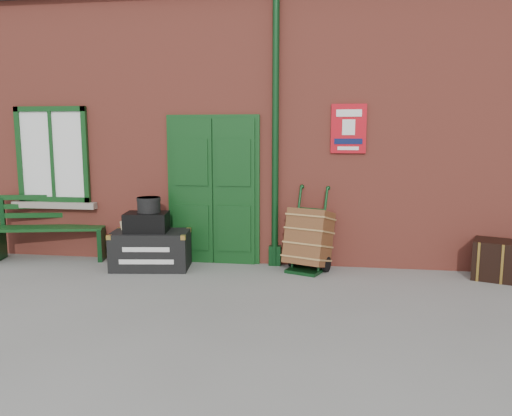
% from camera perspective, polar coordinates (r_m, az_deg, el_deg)
% --- Properties ---
extents(ground, '(80.00, 80.00, 0.00)m').
position_cam_1_polar(ground, '(6.39, -5.19, -9.62)').
color(ground, gray).
rests_on(ground, ground).
extents(station_building, '(10.30, 4.30, 4.36)m').
position_cam_1_polar(station_building, '(9.50, -0.33, 9.62)').
color(station_building, '#B04938').
rests_on(station_building, ground).
extents(bench, '(1.76, 0.88, 1.05)m').
position_cam_1_polar(bench, '(8.57, -22.33, -1.91)').
color(bench, '#103C15').
rests_on(bench, ground).
extents(houdini_trunk, '(1.19, 0.76, 0.56)m').
position_cam_1_polar(houdini_trunk, '(7.55, -11.93, -4.71)').
color(houdini_trunk, black).
rests_on(houdini_trunk, ground).
extents(strongbox, '(0.67, 0.53, 0.28)m').
position_cam_1_polar(strongbox, '(7.48, -12.39, -1.57)').
color(strongbox, black).
rests_on(strongbox, houdini_trunk).
extents(hatbox, '(0.38, 0.38, 0.22)m').
position_cam_1_polar(hatbox, '(7.46, -12.15, 0.36)').
color(hatbox, black).
rests_on(hatbox, strongbox).
extents(suitcase_back, '(0.34, 0.52, 0.72)m').
position_cam_1_polar(suitcase_back, '(7.88, -13.41, -3.60)').
color(suitcase_back, tan).
rests_on(suitcase_back, ground).
extents(suitcase_front, '(0.33, 0.47, 0.62)m').
position_cam_1_polar(suitcase_front, '(7.83, -12.17, -4.01)').
color(suitcase_front, tan).
rests_on(suitcase_front, ground).
extents(porter_trolley, '(0.77, 0.80, 1.21)m').
position_cam_1_polar(porter_trolley, '(7.29, 6.03, -3.54)').
color(porter_trolley, '#0C3314').
rests_on(porter_trolley, ground).
extents(dark_trunk, '(0.87, 0.71, 0.54)m').
position_cam_1_polar(dark_trunk, '(7.61, 26.38, -5.41)').
color(dark_trunk, black).
rests_on(dark_trunk, ground).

